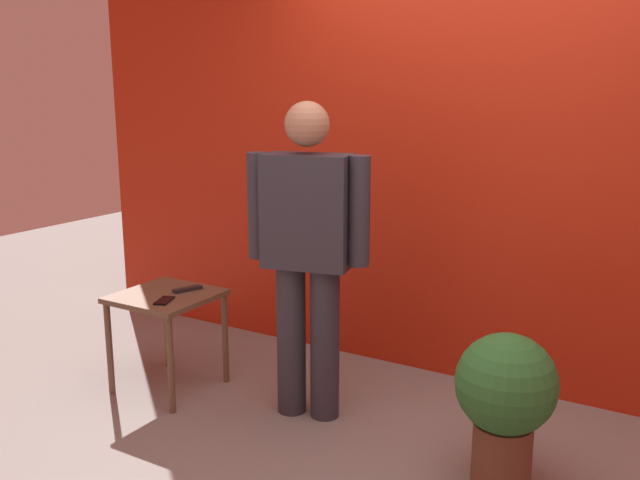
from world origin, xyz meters
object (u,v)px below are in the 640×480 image
tv_remote (188,289)px  potted_plant (505,397)px  standing_person (308,246)px  side_table (167,308)px  cell_phone (164,301)px

tv_remote → potted_plant: 1.88m
standing_person → tv_remote: 0.86m
side_table → cell_phone: size_ratio=3.95×
cell_phone → tv_remote: 0.22m
standing_person → tv_remote: standing_person is taller
standing_person → tv_remote: bearing=-177.5°
standing_person → side_table: bearing=-170.8°
side_table → potted_plant: bearing=0.4°
standing_person → side_table: (-0.86, -0.14, -0.44)m
side_table → tv_remote: bearing=56.6°
standing_person → cell_phone: (-0.76, -0.25, -0.35)m
potted_plant → side_table: bearing=-179.6°
cell_phone → tv_remote: tv_remote is taller
standing_person → cell_phone: standing_person is taller
cell_phone → tv_remote: bearing=75.3°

